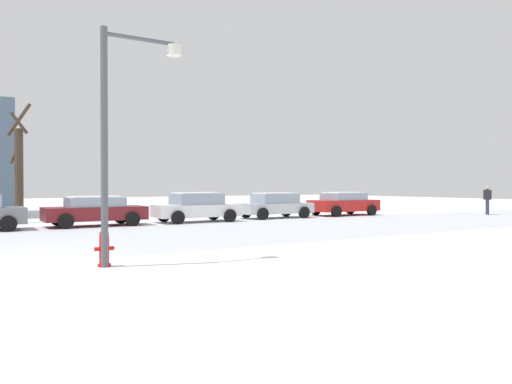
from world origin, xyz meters
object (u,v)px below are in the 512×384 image
parked_car_maroon (95,210)px  parked_car_silver (275,205)px  parked_car_red (344,203)px  street_lamp (120,120)px  parked_car_white (197,207)px  fire_hydrant (104,247)px  pedestrian_crossing (487,198)px

parked_car_maroon → parked_car_silver: parked_car_silver is taller
parked_car_red → parked_car_silver: bearing=178.7°
street_lamp → parked_car_white: size_ratio=1.26×
fire_hydrant → parked_car_red: size_ratio=0.20×
pedestrian_crossing → parked_car_white: bearing=167.4°
parked_car_maroon → parked_car_white: (4.95, -0.15, 0.05)m
parked_car_silver → pedestrian_crossing: (12.93, -4.36, 0.31)m
street_lamp → parked_car_white: 13.92m
parked_car_white → parked_car_red: size_ratio=1.00×
parked_car_maroon → parked_car_red: (14.85, 0.08, 0.03)m
parked_car_silver → pedestrian_crossing: size_ratio=2.38×
parked_car_silver → street_lamp: bearing=-136.1°
parked_car_white → pedestrian_crossing: (17.88, -4.01, 0.28)m
parked_car_maroon → pedestrian_crossing: 23.21m
pedestrian_crossing → street_lamp: bearing=-163.5°
parked_car_white → street_lamp: bearing=-122.7°
fire_hydrant → street_lamp: (0.35, -0.09, 2.91)m
fire_hydrant → parked_car_white: parked_car_white is taller
fire_hydrant → parked_car_maroon: (2.79, 11.57, 0.26)m
street_lamp → parked_car_red: street_lamp is taller
parked_car_white → parked_car_silver: bearing=4.0°
parked_car_maroon → parked_car_white: bearing=-1.7°
parked_car_silver → parked_car_red: size_ratio=0.98×
parked_car_silver → parked_car_red: (4.95, -0.12, 0.01)m
street_lamp → parked_car_silver: 17.32m
parked_car_maroon → parked_car_red: bearing=0.3°
street_lamp → parked_car_maroon: size_ratio=1.22×
parked_car_red → street_lamp: bearing=-145.8°
parked_car_silver → fire_hydrant: bearing=-137.2°
street_lamp → parked_car_silver: size_ratio=1.29×
street_lamp → parked_car_silver: street_lamp is taller
street_lamp → parked_car_maroon: street_lamp is taller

